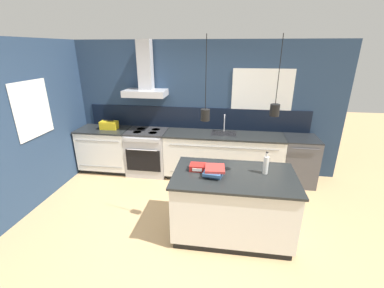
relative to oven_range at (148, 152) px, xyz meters
name	(u,v)px	position (x,y,z in m)	size (l,w,h in m)	color
ground_plane	(178,228)	(0.95, -1.69, -0.46)	(16.00, 16.00, 0.00)	tan
wall_back	(193,107)	(0.89, 0.32, 0.90)	(5.60, 2.09, 2.60)	navy
wall_left	(40,122)	(-1.48, -0.99, 0.85)	(0.08, 3.80, 2.60)	navy
counter_run_left	(106,149)	(-0.91, 0.01, 0.01)	(1.04, 0.64, 0.91)	black
counter_run_sink	(223,156)	(1.52, 0.01, 0.01)	(2.27, 0.64, 1.25)	black
oven_range	(148,152)	(0.00, 0.00, 0.00)	(0.79, 0.66, 0.91)	#B5B5BA
dishwasher	(298,160)	(2.95, 0.00, 0.00)	(0.60, 0.65, 0.91)	#4C4C51
kitchen_island	(233,204)	(1.71, -1.64, 0.00)	(1.60, 0.95, 0.91)	black
bottle_on_island	(266,165)	(2.11, -1.55, 0.58)	(0.07, 0.07, 0.30)	silver
book_stack	(214,171)	(1.45, -1.68, 0.51)	(0.29, 0.35, 0.11)	#335684
red_supply_box	(198,167)	(1.22, -1.57, 0.50)	(0.21, 0.17, 0.08)	red
yellow_toolbox	(109,125)	(-0.78, 0.00, 0.54)	(0.34, 0.18, 0.19)	gold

